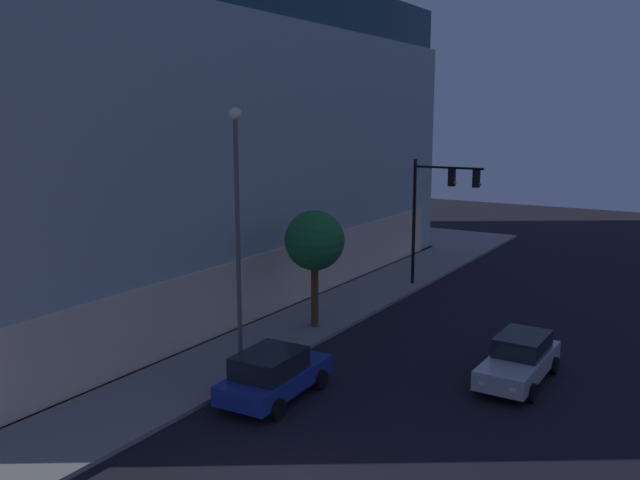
# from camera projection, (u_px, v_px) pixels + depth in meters

# --- Properties ---
(modern_building) EXTENTS (35.68, 23.16, 15.95)m
(modern_building) POSITION_uv_depth(u_px,v_px,m) (116.00, 139.00, 36.62)
(modern_building) COLOR #4C4C51
(modern_building) RESTS_ON ground
(traffic_light_far_corner) EXTENTS (0.35, 3.79, 6.75)m
(traffic_light_far_corner) POSITION_uv_depth(u_px,v_px,m) (438.00, 198.00, 35.06)
(traffic_light_far_corner) COLOR black
(traffic_light_far_corner) RESTS_ON sidewalk_corner
(street_lamp_sidewalk) EXTENTS (0.44, 0.44, 9.26)m
(street_lamp_sidewalk) POSITION_uv_depth(u_px,v_px,m) (237.00, 213.00, 23.00)
(street_lamp_sidewalk) COLOR #5A5A5A
(street_lamp_sidewalk) RESTS_ON sidewalk_corner
(sidewalk_tree) EXTENTS (2.57, 2.57, 5.08)m
(sidewalk_tree) POSITION_uv_depth(u_px,v_px,m) (315.00, 241.00, 28.33)
(sidewalk_tree) COLOR brown
(sidewalk_tree) RESTS_ON sidewalk_corner
(car_blue) EXTENTS (4.41, 2.27, 1.66)m
(car_blue) POSITION_uv_depth(u_px,v_px,m) (273.00, 374.00, 21.77)
(car_blue) COLOR navy
(car_blue) RESTS_ON ground
(car_silver) EXTENTS (4.68, 2.03, 1.61)m
(car_silver) POSITION_uv_depth(u_px,v_px,m) (520.00, 359.00, 23.25)
(car_silver) COLOR #B7BABF
(car_silver) RESTS_ON ground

